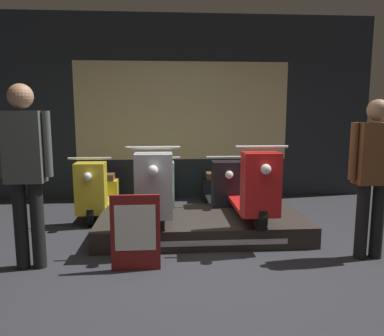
{
  "coord_description": "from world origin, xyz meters",
  "views": [
    {
      "loc": [
        -0.31,
        -3.46,
        1.57
      ],
      "look_at": [
        0.06,
        1.64,
        0.77
      ],
      "focal_mm": 35.0,
      "sensor_mm": 36.0,
      "label": 1
    }
  ],
  "objects": [
    {
      "name": "person_left_browsing",
      "position": [
        -1.66,
        0.22,
        1.06
      ],
      "size": [
        0.52,
        0.24,
        1.82
      ],
      "color": "black",
      "rests_on": "ground_plane"
    },
    {
      "name": "scooter_backrow_2",
      "position": [
        0.54,
        2.12,
        0.36
      ],
      "size": [
        0.57,
        1.63,
        0.95
      ],
      "color": "black",
      "rests_on": "ground_plane"
    },
    {
      "name": "display_platform",
      "position": [
        0.15,
        1.09,
        0.12
      ],
      "size": [
        2.59,
        1.23,
        0.25
      ],
      "color": "#2D2823",
      "rests_on": "ground_plane"
    },
    {
      "name": "shop_wall_back",
      "position": [
        0.0,
        3.21,
        1.6
      ],
      "size": [
        6.77,
        0.09,
        3.2
      ],
      "color": "#23282D",
      "rests_on": "ground_plane"
    },
    {
      "name": "price_sign_board",
      "position": [
        -0.61,
        0.08,
        0.39
      ],
      "size": [
        0.48,
        0.04,
        0.76
      ],
      "color": "maroon",
      "rests_on": "ground_plane"
    },
    {
      "name": "scooter_display_left",
      "position": [
        -0.44,
        1.01,
        0.61
      ],
      "size": [
        0.57,
        1.63,
        0.95
      ],
      "color": "black",
      "rests_on": "display_platform"
    },
    {
      "name": "ground_plane",
      "position": [
        0.0,
        0.0,
        0.0
      ],
      "size": [
        30.0,
        30.0,
        0.0
      ],
      "primitive_type": "plane",
      "color": "#2D2D33"
    },
    {
      "name": "person_right_browsing",
      "position": [
        1.85,
        0.22,
        0.97
      ],
      "size": [
        0.54,
        0.22,
        1.68
      ],
      "color": "black",
      "rests_on": "ground_plane"
    },
    {
      "name": "scooter_display_right",
      "position": [
        0.73,
        1.01,
        0.61
      ],
      "size": [
        0.57,
        1.63,
        0.95
      ],
      "color": "black",
      "rests_on": "display_platform"
    },
    {
      "name": "scooter_backrow_0",
      "position": [
        -1.32,
        2.12,
        0.36
      ],
      "size": [
        0.57,
        1.63,
        0.95
      ],
      "color": "black",
      "rests_on": "ground_plane"
    },
    {
      "name": "scooter_backrow_1",
      "position": [
        -0.39,
        2.12,
        0.36
      ],
      "size": [
        0.57,
        1.63,
        0.95
      ],
      "color": "black",
      "rests_on": "ground_plane"
    }
  ]
}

